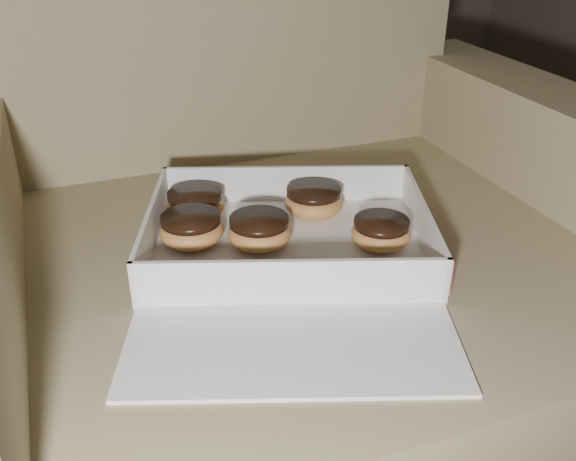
{
  "coord_description": "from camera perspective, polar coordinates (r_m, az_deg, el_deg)",
  "views": [
    {
      "loc": [
        0.46,
        0.23,
        0.9
      ],
      "look_at": [
        0.72,
        0.94,
        0.49
      ],
      "focal_mm": 40.0,
      "sensor_mm": 36.0,
      "label": 1
    }
  ],
  "objects": [
    {
      "name": "donut_c",
      "position": [
        0.86,
        8.26,
        -0.15
      ],
      "size": [
        0.08,
        0.08,
        0.04
      ],
      "color": "#CC8847",
      "rests_on": "bakery_box"
    },
    {
      "name": "donut_b",
      "position": [
        0.93,
        2.29,
        2.68
      ],
      "size": [
        0.09,
        0.09,
        0.04
      ],
      "color": "#CC8847",
      "rests_on": "bakery_box"
    },
    {
      "name": "crumb_b",
      "position": [
        0.81,
        -3.65,
        -3.18
      ],
      "size": [
        0.01,
        0.01,
        0.0
      ],
      "primitive_type": "ellipsoid",
      "color": "black",
      "rests_on": "bakery_box"
    },
    {
      "name": "armchair",
      "position": [
        1.02,
        -0.09,
        -5.78
      ],
      "size": [
        0.99,
        0.84,
        1.04
      ],
      "color": "#857755",
      "rests_on": "floor"
    },
    {
      "name": "donut_a",
      "position": [
        0.86,
        -8.58,
        0.15
      ],
      "size": [
        0.09,
        0.09,
        0.04
      ],
      "color": "#CC8847",
      "rests_on": "bakery_box"
    },
    {
      "name": "donut_d",
      "position": [
        0.93,
        -8.23,
        2.33
      ],
      "size": [
        0.08,
        0.08,
        0.04
      ],
      "color": "#CC8847",
      "rests_on": "bakery_box"
    },
    {
      "name": "crumb_a",
      "position": [
        0.78,
        -6.89,
        -5.0
      ],
      "size": [
        0.01,
        0.01,
        0.0
      ],
      "primitive_type": "ellipsoid",
      "color": "black",
      "rests_on": "bakery_box"
    },
    {
      "name": "donut_e",
      "position": [
        0.85,
        -2.56,
        -0.03
      ],
      "size": [
        0.08,
        0.08,
        0.04
      ],
      "color": "#CC8847",
      "rests_on": "bakery_box"
    },
    {
      "name": "crumb_c",
      "position": [
        0.82,
        -1.11,
        -2.87
      ],
      "size": [
        0.01,
        0.01,
        0.0
      ],
      "primitive_type": "ellipsoid",
      "color": "black",
      "rests_on": "bakery_box"
    },
    {
      "name": "bakery_box",
      "position": [
        0.83,
        0.27,
        -2.2
      ],
      "size": [
        0.49,
        0.52,
        0.06
      ],
      "rotation": [
        0.0,
        0.0,
        -0.34
      ],
      "color": "white",
      "rests_on": "armchair"
    }
  ]
}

